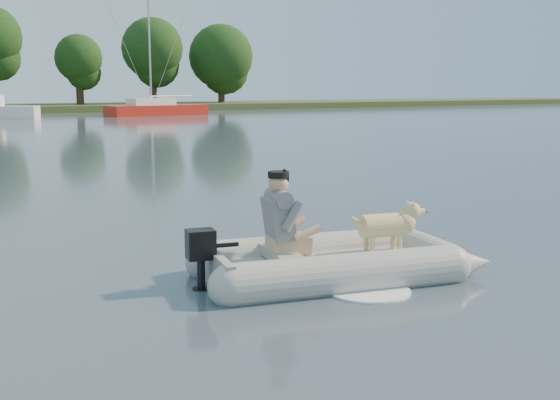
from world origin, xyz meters
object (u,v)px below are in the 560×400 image
man (280,215)px  sailboat (156,109)px  dinghy (337,228)px  dog (383,229)px

man → sailboat: (15.15, 46.99, -0.32)m
dinghy → dog: bearing=4.6°
dinghy → sailboat: bearing=83.2°
dog → sailboat: 49.20m
dog → sailboat: bearing=84.0°
man → sailboat: sailboat is taller
man → dog: man is taller
man → dog: bearing=-0.0°
dog → dinghy: bearing=-175.4°
dog → sailboat: size_ratio=0.09×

